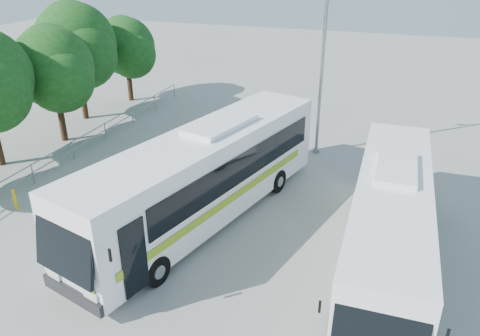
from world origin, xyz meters
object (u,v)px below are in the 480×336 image
at_px(tree_far_d, 77,44).
at_px(tree_far_c, 54,68).
at_px(coach_main, 204,175).
at_px(tree_far_e, 127,47).
at_px(bollard, 15,199).
at_px(lamppost, 322,68).
at_px(coach_adjacent, 389,221).

bearing_deg(tree_far_d, tree_far_c, -72.17).
bearing_deg(coach_main, tree_far_e, 145.71).
bearing_deg(bollard, lamppost, 43.22).
height_order(coach_adjacent, bollard, coach_adjacent).
relative_size(coach_adjacent, bollard, 12.02).
bearing_deg(lamppost, tree_far_d, 161.32).
relative_size(tree_far_d, coach_main, 0.54).
xyz_separation_m(tree_far_c, tree_far_d, (-1.19, 3.70, 0.56)).
height_order(tree_far_e, bollard, tree_far_e).
relative_size(coach_main, bollard, 13.95).
bearing_deg(lamppost, bollard, -152.80).
height_order(tree_far_e, coach_main, tree_far_e).
height_order(tree_far_c, coach_adjacent, tree_far_c).
relative_size(tree_far_c, coach_main, 0.48).
bearing_deg(coach_adjacent, bollard, -175.96).
xyz_separation_m(coach_adjacent, lamppost, (-4.13, 9.15, 2.89)).
bearing_deg(bollard, tree_far_d, 111.36).
distance_m(coach_main, coach_adjacent, 7.19).
distance_m(coach_main, lamppost, 9.29).
xyz_separation_m(tree_far_e, coach_main, (11.62, -13.60, -1.86)).
relative_size(tree_far_e, lamppost, 0.70).
height_order(tree_far_e, lamppost, lamppost).
bearing_deg(coach_main, tree_far_d, 158.72).
height_order(tree_far_d, tree_far_e, tree_far_d).
xyz_separation_m(tree_far_e, bollard, (3.64, -15.54, -3.40)).
height_order(tree_far_c, tree_far_d, tree_far_d).
xyz_separation_m(tree_far_e, coach_adjacent, (18.76, -14.37, -2.12)).
bearing_deg(tree_far_d, bollard, -68.64).
bearing_deg(lamppost, coach_main, -125.76).
xyz_separation_m(tree_far_e, lamppost, (14.63, -5.21, 0.77)).
xyz_separation_m(coach_main, lamppost, (3.01, 8.39, 2.64)).
relative_size(tree_far_d, lamppost, 0.87).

